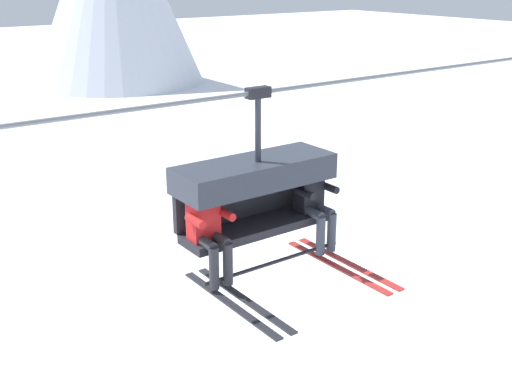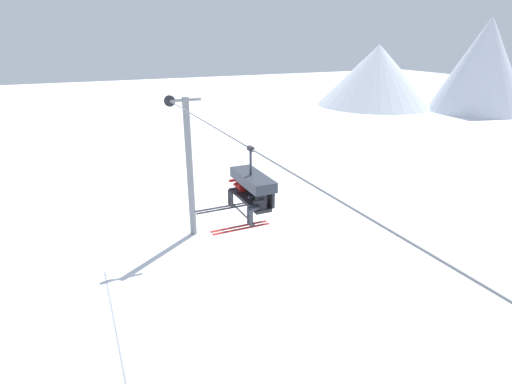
% 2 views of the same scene
% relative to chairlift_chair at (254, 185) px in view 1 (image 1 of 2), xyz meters
% --- Properties ---
extents(lift_cable, '(21.40, 0.05, 0.05)m').
position_rel_chairlift_chair_xyz_m(lift_cable, '(-0.24, -0.07, 1.08)').
color(lift_cable, slate).
extents(chairlift_chair, '(1.92, 0.74, 1.99)m').
position_rel_chairlift_chair_xyz_m(chairlift_chair, '(0.00, 0.00, 0.00)').
color(chairlift_chair, '#232328').
extents(skier_red, '(0.46, 1.70, 1.23)m').
position_rel_chairlift_chair_xyz_m(skier_red, '(-0.75, -0.22, -0.29)').
color(skier_red, red).
extents(skier_black, '(0.46, 1.70, 1.23)m').
position_rel_chairlift_chair_xyz_m(skier_black, '(0.75, -0.22, -0.29)').
color(skier_black, black).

